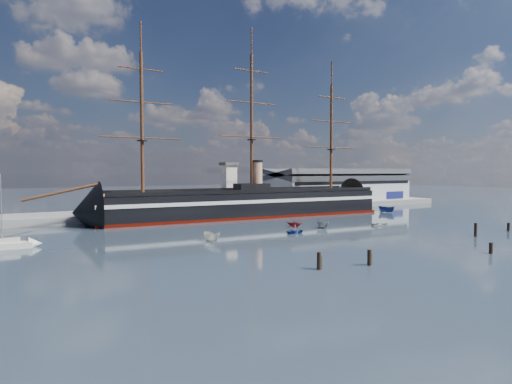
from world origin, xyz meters
TOP-DOWN VIEW (x-y plane):
  - ground at (0.00, 40.00)m, footprint 600.00×600.00m
  - quay at (10.00, 76.00)m, footprint 180.00×18.00m
  - warehouse at (58.00, 80.00)m, footprint 63.00×21.00m
  - quay_tower at (3.00, 73.00)m, footprint 5.00×5.00m
  - warship at (0.42, 60.00)m, footprint 113.28×20.92m
  - sailboat at (-62.13, 34.79)m, footprint 8.65×3.00m
  - motorboat_a at (-26.55, 23.14)m, footprint 6.12×2.81m
  - motorboat_b at (-5.47, 23.48)m, footprint 1.40×2.95m
  - motorboat_c at (5.57, 27.41)m, footprint 5.03×2.13m
  - motorboat_d at (0.96, 32.82)m, footprint 6.29×6.51m
  - motorboat_e at (21.51, 23.67)m, footprint 1.80×3.06m
  - motorboat_f at (49.50, 46.84)m, footprint 7.41×3.98m
  - piling_near_left at (-15.46, -8.69)m, footprint 0.64×0.64m
  - piling_near_mid at (9.09, -12.83)m, footprint 0.64×0.64m
  - piling_near_right at (25.16, -0.04)m, footprint 0.64×0.64m
  - piling_far_right at (39.90, 1.01)m, footprint 0.64×0.64m
  - piling_extra at (-23.67, -6.93)m, footprint 0.64×0.64m

SIDE VIEW (x-z plane):
  - ground at x=0.00m, z-range 0.00..0.00m
  - quay at x=10.00m, z-range -1.00..1.00m
  - motorboat_a at x=-26.55m, z-range -1.18..1.18m
  - motorboat_b at x=-5.47m, z-range -0.67..0.67m
  - motorboat_c at x=5.57m, z-range -0.98..0.98m
  - motorboat_d at x=0.96m, z-range -1.16..1.16m
  - motorboat_e at x=21.51m, z-range -0.67..0.67m
  - motorboat_f at x=49.50m, z-range -1.40..1.40m
  - piling_near_left at x=-15.46m, z-range -1.55..1.55m
  - piling_near_mid at x=9.09m, z-range -1.31..1.31m
  - piling_near_right at x=25.16m, z-range -1.81..1.81m
  - piling_far_right at x=39.90m, z-range -1.32..1.32m
  - piling_extra at x=-23.67m, z-range -1.62..1.62m
  - sailboat at x=-62.13m, z-range -5.94..7.68m
  - warship at x=0.42m, z-range -22.93..31.01m
  - warehouse at x=58.00m, z-range 2.18..13.78m
  - quay_tower at x=3.00m, z-range 2.25..17.25m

